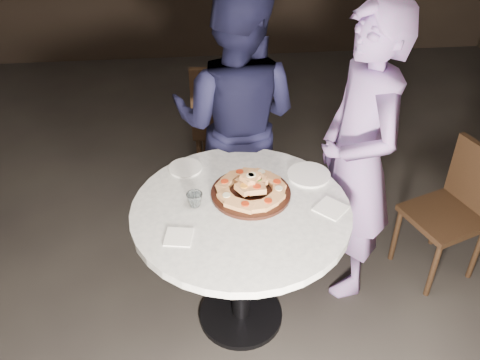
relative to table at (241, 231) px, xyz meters
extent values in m
plane|color=black|center=(0.06, 0.11, -0.65)|extent=(7.00, 7.00, 0.00)
cylinder|color=black|center=(0.00, 0.00, -0.63)|extent=(0.56, 0.56, 0.03)
cylinder|color=black|center=(0.00, 0.00, -0.25)|extent=(0.11, 0.11, 0.73)
cylinder|color=silver|center=(0.00, 0.00, 0.13)|extent=(1.26, 1.26, 0.04)
cylinder|color=black|center=(0.06, 0.10, 0.16)|extent=(0.52, 0.52, 0.02)
cube|color=#C6844D|center=(0.19, 0.13, 0.18)|extent=(0.09, 0.10, 0.04)
cylinder|color=red|center=(0.19, 0.13, 0.20)|extent=(0.05, 0.05, 0.01)
cube|color=#C6844D|center=(0.17, 0.18, 0.18)|extent=(0.11, 0.10, 0.04)
cube|color=#C6844D|center=(0.12, 0.22, 0.18)|extent=(0.10, 0.10, 0.04)
cylinder|color=beige|center=(0.12, 0.22, 0.20)|extent=(0.05, 0.05, 0.01)
cube|color=#C6844D|center=(0.07, 0.23, 0.18)|extent=(0.10, 0.08, 0.04)
cube|color=#C6844D|center=(0.01, 0.23, 0.18)|extent=(0.10, 0.08, 0.04)
cylinder|color=red|center=(0.01, 0.23, 0.20)|extent=(0.05, 0.05, 0.01)
cube|color=#C6844D|center=(-0.03, 0.20, 0.18)|extent=(0.10, 0.11, 0.04)
cube|color=#C6844D|center=(-0.07, 0.15, 0.18)|extent=(0.10, 0.10, 0.04)
cylinder|color=red|center=(-0.07, 0.15, 0.20)|extent=(0.05, 0.05, 0.01)
cube|color=#C6844D|center=(-0.08, 0.10, 0.18)|extent=(0.07, 0.09, 0.04)
cube|color=#C6844D|center=(-0.07, 0.04, 0.18)|extent=(0.10, 0.10, 0.04)
cylinder|color=beige|center=(-0.07, 0.04, 0.20)|extent=(0.05, 0.05, 0.01)
cube|color=#C6844D|center=(-0.03, 0.00, 0.18)|extent=(0.10, 0.10, 0.04)
cube|color=#C6844D|center=(0.02, -0.03, 0.18)|extent=(0.10, 0.10, 0.04)
cylinder|color=red|center=(0.02, -0.03, 0.20)|extent=(0.05, 0.05, 0.01)
cube|color=#C6844D|center=(0.07, -0.04, 0.18)|extent=(0.09, 0.07, 0.04)
cube|color=#C6844D|center=(0.13, -0.02, 0.18)|extent=(0.11, 0.10, 0.04)
cylinder|color=red|center=(0.13, -0.02, 0.20)|extent=(0.05, 0.05, 0.01)
cube|color=#C6844D|center=(0.17, 0.02, 0.18)|extent=(0.10, 0.10, 0.04)
cube|color=#C6844D|center=(0.19, 0.07, 0.18)|extent=(0.08, 0.09, 0.04)
cylinder|color=beige|center=(0.19, 0.07, 0.20)|extent=(0.05, 0.05, 0.01)
cube|color=#C6844D|center=(0.09, 0.12, 0.21)|extent=(0.10, 0.10, 0.03)
cylinder|color=#2D6B1E|center=(0.09, 0.12, 0.22)|extent=(0.05, 0.05, 0.01)
cube|color=#C6844D|center=(0.03, 0.13, 0.21)|extent=(0.10, 0.10, 0.04)
cylinder|color=beige|center=(0.03, 0.13, 0.22)|extent=(0.05, 0.05, 0.01)
cube|color=#C6844D|center=(0.02, 0.07, 0.21)|extent=(0.10, 0.10, 0.03)
cylinder|color=orange|center=(0.02, 0.07, 0.22)|extent=(0.05, 0.05, 0.01)
cube|color=#C6844D|center=(0.08, 0.06, 0.21)|extent=(0.09, 0.07, 0.03)
cylinder|color=red|center=(0.08, 0.06, 0.22)|extent=(0.04, 0.04, 0.01)
cube|color=#C6844D|center=(0.09, 0.12, 0.21)|extent=(0.10, 0.09, 0.04)
cylinder|color=#2D6B1E|center=(0.09, 0.12, 0.22)|extent=(0.05, 0.05, 0.01)
cube|color=#C6844D|center=(0.06, 0.12, 0.23)|extent=(0.10, 0.10, 0.03)
cylinder|color=beige|center=(0.06, 0.12, 0.25)|extent=(0.05, 0.05, 0.01)
cube|color=#C6844D|center=(0.07, 0.12, 0.23)|extent=(0.09, 0.10, 0.03)
cylinder|color=beige|center=(0.07, 0.12, 0.25)|extent=(0.05, 0.05, 0.01)
cylinder|color=white|center=(-0.26, 0.35, 0.15)|extent=(0.21, 0.21, 0.01)
cylinder|color=white|center=(0.37, 0.23, 0.15)|extent=(0.29, 0.29, 0.01)
imported|color=silver|center=(-0.22, 0.04, 0.18)|extent=(0.08, 0.08, 0.07)
cube|color=white|center=(-0.30, -0.18, 0.15)|extent=(0.14, 0.14, 0.01)
cube|color=white|center=(0.43, -0.05, 0.15)|extent=(0.19, 0.19, 0.01)
cube|color=black|center=(0.04, 1.32, -0.14)|extent=(0.52, 0.52, 0.04)
cube|color=black|center=(0.01, 1.08, 0.11)|extent=(0.47, 0.10, 0.50)
cylinder|color=black|center=(0.27, 1.49, -0.39)|extent=(0.04, 0.04, 0.50)
cylinder|color=black|center=(-0.13, 1.54, -0.39)|extent=(0.04, 0.04, 0.50)
cylinder|color=black|center=(0.22, 1.09, -0.39)|extent=(0.04, 0.04, 0.50)
cylinder|color=black|center=(-0.18, 1.14, -0.39)|extent=(0.04, 0.04, 0.50)
cube|color=black|center=(1.20, 0.27, -0.23)|extent=(0.49, 0.49, 0.04)
cube|color=black|center=(1.38, 0.34, -0.03)|extent=(0.17, 0.37, 0.41)
cylinder|color=black|center=(0.99, 0.37, -0.44)|extent=(0.04, 0.04, 0.41)
cylinder|color=black|center=(1.10, 0.06, -0.44)|extent=(0.04, 0.04, 0.41)
cylinder|color=black|center=(1.30, 0.49, -0.44)|extent=(0.04, 0.04, 0.41)
cylinder|color=black|center=(1.41, 0.18, -0.44)|extent=(0.04, 0.04, 0.41)
imported|color=black|center=(0.04, 0.77, 0.18)|extent=(0.96, 0.85, 1.64)
imported|color=#7B629E|center=(0.64, 0.27, 0.20)|extent=(0.49, 0.67, 1.69)
camera|label=1|loc=(-0.18, -1.96, 1.77)|focal=40.00mm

